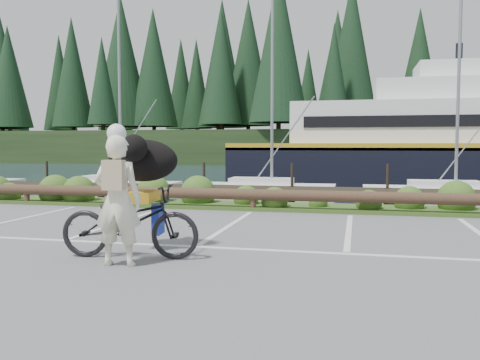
% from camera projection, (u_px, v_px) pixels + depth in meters
% --- Properties ---
extents(ground, '(72.00, 72.00, 0.00)m').
position_uv_depth(ground, '(203.00, 243.00, 9.35)').
color(ground, '#5B5B5D').
extents(harbor_backdrop, '(170.00, 160.00, 30.00)m').
position_uv_depth(harbor_backdrop, '(343.00, 155.00, 85.48)').
color(harbor_backdrop, '#172639').
rests_on(harbor_backdrop, ground).
extents(vegetation_strip, '(34.00, 1.60, 0.10)m').
position_uv_depth(vegetation_strip, '(258.00, 206.00, 14.50)').
color(vegetation_strip, '#3D5B21').
rests_on(vegetation_strip, ground).
extents(log_rail, '(32.00, 0.30, 0.60)m').
position_uv_depth(log_rail, '(253.00, 211.00, 13.82)').
color(log_rail, '#443021').
rests_on(log_rail, ground).
extents(bicycle, '(2.31, 1.02, 1.17)m').
position_uv_depth(bicycle, '(130.00, 222.00, 8.06)').
color(bicycle, black).
rests_on(bicycle, ground).
extents(cyclist, '(0.76, 0.54, 1.95)m').
position_uv_depth(cyclist, '(118.00, 201.00, 7.52)').
color(cyclist, '#F2EDCD').
rests_on(cyclist, ground).
extents(dog, '(0.75, 1.32, 0.73)m').
position_uv_depth(dog, '(143.00, 160.00, 8.70)').
color(dog, black).
rests_on(dog, bicycle).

